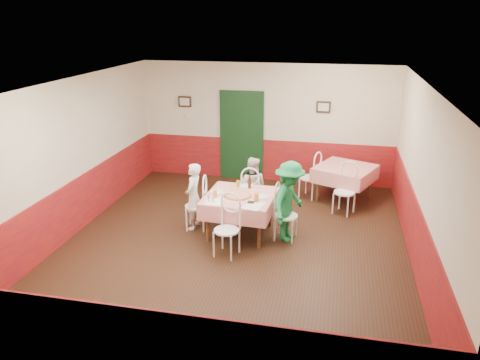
% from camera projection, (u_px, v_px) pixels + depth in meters
% --- Properties ---
extents(floor, '(7.00, 7.00, 0.00)m').
position_uv_depth(floor, '(235.00, 243.00, 8.31)').
color(floor, black).
rests_on(floor, ground).
extents(ceiling, '(7.00, 7.00, 0.00)m').
position_uv_depth(ceiling, '(234.00, 84.00, 7.36)').
color(ceiling, white).
rests_on(ceiling, back_wall).
extents(back_wall, '(6.00, 0.10, 2.80)m').
position_uv_depth(back_wall, '(267.00, 123.00, 11.06)').
color(back_wall, beige).
rests_on(back_wall, ground).
extents(front_wall, '(6.00, 0.10, 2.80)m').
position_uv_depth(front_wall, '(157.00, 277.00, 4.61)').
color(front_wall, beige).
rests_on(front_wall, ground).
extents(left_wall, '(0.10, 7.00, 2.80)m').
position_uv_depth(left_wall, '(72.00, 158.00, 8.42)').
color(left_wall, beige).
rests_on(left_wall, ground).
extents(right_wall, '(0.10, 7.00, 2.80)m').
position_uv_depth(right_wall, '(423.00, 181.00, 7.25)').
color(right_wall, beige).
rests_on(right_wall, ground).
extents(wainscot_back, '(6.00, 0.03, 1.00)m').
position_uv_depth(wainscot_back, '(266.00, 160.00, 11.35)').
color(wainscot_back, maroon).
rests_on(wainscot_back, ground).
extents(wainscot_front, '(6.00, 0.03, 1.00)m').
position_uv_depth(wainscot_front, '(163.00, 351.00, 4.93)').
color(wainscot_front, maroon).
rests_on(wainscot_front, ground).
extents(wainscot_left, '(0.03, 7.00, 1.00)m').
position_uv_depth(wainscot_left, '(79.00, 204.00, 8.72)').
color(wainscot_left, maroon).
rests_on(wainscot_left, ground).
extents(wainscot_right, '(0.03, 7.00, 1.00)m').
position_uv_depth(wainscot_right, '(415.00, 233.00, 7.55)').
color(wainscot_right, maroon).
rests_on(wainscot_right, ground).
extents(door, '(0.96, 0.06, 2.10)m').
position_uv_depth(door, '(242.00, 137.00, 11.25)').
color(door, black).
rests_on(door, ground).
extents(picture_left, '(0.32, 0.03, 0.26)m').
position_uv_depth(picture_left, '(185.00, 102.00, 11.25)').
color(picture_left, black).
rests_on(picture_left, back_wall).
extents(picture_right, '(0.32, 0.03, 0.26)m').
position_uv_depth(picture_right, '(323.00, 107.00, 10.61)').
color(picture_right, black).
rests_on(picture_right, back_wall).
extents(thermostat, '(0.10, 0.03, 0.10)m').
position_uv_depth(thermostat, '(189.00, 116.00, 11.35)').
color(thermostat, white).
rests_on(thermostat, back_wall).
extents(main_table, '(1.29, 1.29, 0.77)m').
position_uv_depth(main_table, '(240.00, 215.00, 8.57)').
color(main_table, red).
rests_on(main_table, ground).
extents(second_table, '(1.47, 1.47, 0.77)m').
position_uv_depth(second_table, '(344.00, 183.00, 10.13)').
color(second_table, red).
rests_on(second_table, ground).
extents(chair_left, '(0.46, 0.46, 0.90)m').
position_uv_depth(chair_left, '(196.00, 206.00, 8.75)').
color(chair_left, white).
rests_on(chair_left, ground).
extents(chair_right, '(0.47, 0.47, 0.90)m').
position_uv_depth(chair_right, '(286.00, 216.00, 8.33)').
color(chair_right, white).
rests_on(chair_right, ground).
extents(chair_far, '(0.44, 0.44, 0.90)m').
position_uv_depth(chair_far, '(251.00, 194.00, 9.31)').
color(chair_far, white).
rests_on(chair_far, ground).
extents(chair_near, '(0.50, 0.50, 0.90)m').
position_uv_depth(chair_near, '(226.00, 231.00, 7.77)').
color(chair_near, white).
rests_on(chair_near, ground).
extents(chair_second_a, '(0.55, 0.55, 0.90)m').
position_uv_depth(chair_second_a, '(310.00, 178.00, 10.26)').
color(chair_second_a, white).
rests_on(chair_second_a, ground).
extents(chair_second_b, '(0.55, 0.55, 0.90)m').
position_uv_depth(chair_second_b, '(344.00, 192.00, 9.42)').
color(chair_second_b, white).
rests_on(chair_second_b, ground).
extents(pizza, '(0.50, 0.50, 0.03)m').
position_uv_depth(pizza, '(238.00, 195.00, 8.39)').
color(pizza, '#B74723').
rests_on(pizza, main_table).
extents(plate_left, '(0.26, 0.26, 0.01)m').
position_uv_depth(plate_left, '(217.00, 192.00, 8.56)').
color(plate_left, white).
rests_on(plate_left, main_table).
extents(plate_right, '(0.26, 0.26, 0.01)m').
position_uv_depth(plate_right, '(262.00, 197.00, 8.35)').
color(plate_right, white).
rests_on(plate_right, main_table).
extents(plate_far, '(0.26, 0.26, 0.01)m').
position_uv_depth(plate_far, '(246.00, 186.00, 8.84)').
color(plate_far, white).
rests_on(plate_far, main_table).
extents(glass_a, '(0.07, 0.07, 0.13)m').
position_uv_depth(glass_a, '(215.00, 194.00, 8.31)').
color(glass_a, '#BF7219').
rests_on(glass_a, main_table).
extents(glass_b, '(0.09, 0.09, 0.15)m').
position_uv_depth(glass_b, '(256.00, 198.00, 8.11)').
color(glass_b, '#BF7219').
rests_on(glass_b, main_table).
extents(glass_c, '(0.07, 0.07, 0.13)m').
position_uv_depth(glass_c, '(238.00, 184.00, 8.82)').
color(glass_c, '#BF7219').
rests_on(glass_c, main_table).
extents(beer_bottle, '(0.07, 0.07, 0.23)m').
position_uv_depth(beer_bottle, '(249.00, 182.00, 8.73)').
color(beer_bottle, '#381C0A').
rests_on(beer_bottle, main_table).
extents(shaker_a, '(0.04, 0.04, 0.09)m').
position_uv_depth(shaker_a, '(209.00, 199.00, 8.12)').
color(shaker_a, silver).
rests_on(shaker_a, main_table).
extents(shaker_b, '(0.04, 0.04, 0.09)m').
position_uv_depth(shaker_b, '(213.00, 200.00, 8.09)').
color(shaker_b, silver).
rests_on(shaker_b, main_table).
extents(shaker_c, '(0.04, 0.04, 0.09)m').
position_uv_depth(shaker_c, '(209.00, 198.00, 8.19)').
color(shaker_c, '#B23319').
rests_on(shaker_c, main_table).
extents(menu_left, '(0.33, 0.42, 0.00)m').
position_uv_depth(menu_left, '(214.00, 201.00, 8.18)').
color(menu_left, white).
rests_on(menu_left, main_table).
extents(menu_right, '(0.40, 0.47, 0.00)m').
position_uv_depth(menu_right, '(254.00, 205.00, 7.98)').
color(menu_right, white).
rests_on(menu_right, main_table).
extents(wallet, '(0.12, 0.10, 0.02)m').
position_uv_depth(wallet, '(251.00, 202.00, 8.09)').
color(wallet, black).
rests_on(wallet, main_table).
extents(diner_left, '(0.33, 0.48, 1.28)m').
position_uv_depth(diner_left, '(193.00, 196.00, 8.70)').
color(diner_left, gray).
rests_on(diner_left, ground).
extents(diner_far, '(0.62, 0.50, 1.21)m').
position_uv_depth(diner_far, '(252.00, 186.00, 9.31)').
color(diner_far, gray).
rests_on(diner_far, ground).
extents(diner_right, '(0.79, 1.06, 1.46)m').
position_uv_depth(diner_right, '(289.00, 202.00, 8.22)').
color(diner_right, gray).
rests_on(diner_right, ground).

